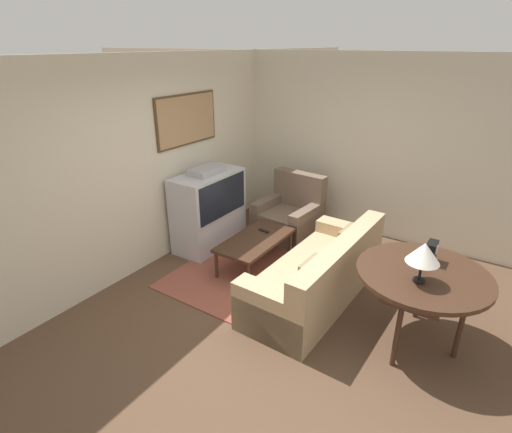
# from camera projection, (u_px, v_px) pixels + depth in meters

# --- Properties ---
(ground_plane) EXTENTS (12.00, 12.00, 0.00)m
(ground_plane) POSITION_uv_depth(u_px,v_px,m) (283.00, 315.00, 4.46)
(ground_plane) COLOR brown
(wall_back) EXTENTS (12.00, 0.10, 2.70)m
(wall_back) POSITION_uv_depth(u_px,v_px,m) (139.00, 168.00, 5.01)
(wall_back) COLOR beige
(wall_back) RESTS_ON ground_plane
(wall_right) EXTENTS (0.06, 12.00, 2.70)m
(wall_right) POSITION_uv_depth(u_px,v_px,m) (374.00, 149.00, 5.93)
(wall_right) COLOR beige
(wall_right) RESTS_ON ground_plane
(area_rug) EXTENTS (2.27, 1.75, 0.01)m
(area_rug) POSITION_uv_depth(u_px,v_px,m) (257.00, 268.00, 5.39)
(area_rug) COLOR brown
(area_rug) RESTS_ON ground_plane
(tv) EXTENTS (1.10, 0.56, 1.20)m
(tv) POSITION_uv_depth(u_px,v_px,m) (209.00, 209.00, 5.81)
(tv) COLOR #B7B7BC
(tv) RESTS_ON ground_plane
(couch) EXTENTS (2.11, 0.91, 0.82)m
(couch) POSITION_uv_depth(u_px,v_px,m) (319.00, 276.00, 4.66)
(couch) COLOR tan
(couch) RESTS_ON ground_plane
(armchair) EXTENTS (0.88, 0.93, 0.96)m
(armchair) POSITION_uv_depth(u_px,v_px,m) (289.00, 217.00, 6.23)
(armchair) COLOR brown
(armchair) RESTS_ON ground_plane
(coffee_table) EXTENTS (1.14, 0.59, 0.42)m
(coffee_table) POSITION_uv_depth(u_px,v_px,m) (255.00, 241.00, 5.29)
(coffee_table) COLOR #3D2619
(coffee_table) RESTS_ON ground_plane
(console_table) EXTENTS (1.24, 1.24, 0.81)m
(console_table) POSITION_uv_depth(u_px,v_px,m) (423.00, 278.00, 3.78)
(console_table) COLOR #3D2619
(console_table) RESTS_ON ground_plane
(table_lamp) EXTENTS (0.30, 0.30, 0.39)m
(table_lamp) POSITION_uv_depth(u_px,v_px,m) (424.00, 253.00, 3.50)
(table_lamp) COLOR black
(table_lamp) RESTS_ON console_table
(mantel_clock) EXTENTS (0.18, 0.10, 0.21)m
(mantel_clock) POSITION_uv_depth(u_px,v_px,m) (431.00, 252.00, 3.90)
(mantel_clock) COLOR black
(mantel_clock) RESTS_ON console_table
(remote) EXTENTS (0.07, 0.16, 0.02)m
(remote) POSITION_uv_depth(u_px,v_px,m) (264.00, 231.00, 5.48)
(remote) COLOR black
(remote) RESTS_ON coffee_table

